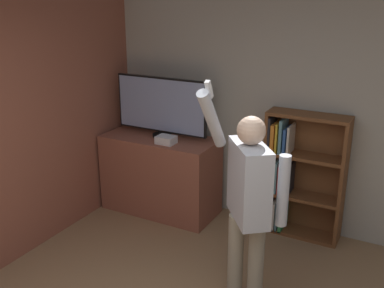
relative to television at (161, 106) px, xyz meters
name	(u,v)px	position (x,y,z in m)	size (l,w,h in m)	color
wall_back	(303,109)	(1.53, 0.37, 0.07)	(6.45, 0.09, 2.70)	#B2AD9E
wall_side_brick	(41,115)	(-0.73, -1.10, 0.07)	(0.06, 4.48, 2.70)	#93513D
tv_ledge	(161,174)	(0.00, -0.05, -0.82)	(1.34, 0.61, 0.92)	#93513D
television	(161,106)	(0.00, 0.00, 0.00)	(1.15, 0.22, 0.69)	black
game_console	(166,140)	(0.18, -0.20, -0.32)	(0.20, 0.16, 0.09)	white
bookshelf	(295,176)	(1.54, 0.19, -0.62)	(0.84, 0.28, 1.36)	brown
person	(248,196)	(1.54, -1.21, -0.27)	(0.63, 0.57, 1.93)	gray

